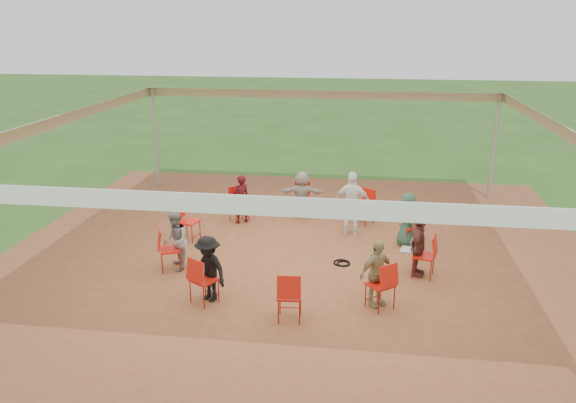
# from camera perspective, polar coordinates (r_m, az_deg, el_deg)

# --- Properties ---
(ground) EXTENTS (80.00, 80.00, 0.00)m
(ground) POSITION_cam_1_polar(r_m,az_deg,el_deg) (12.33, 0.92, -5.63)
(ground) COLOR #29531A
(ground) RESTS_ON ground
(dirt_patch) EXTENTS (13.00, 13.00, 0.00)m
(dirt_patch) POSITION_cam_1_polar(r_m,az_deg,el_deg) (12.33, 0.92, -5.60)
(dirt_patch) COLOR brown
(dirt_patch) RESTS_ON ground
(tent) EXTENTS (10.33, 10.33, 3.00)m
(tent) POSITION_cam_1_polar(r_m,az_deg,el_deg) (11.59, 0.98, 5.18)
(tent) COLOR #B2B2B7
(tent) RESTS_ON ground
(chair_0) EXTENTS (0.53, 0.51, 0.90)m
(chair_0) POSITION_cam_1_polar(r_m,az_deg,el_deg) (11.56, 13.61, -5.40)
(chair_0) COLOR red
(chair_0) RESTS_ON ground
(chair_1) EXTENTS (0.57, 0.56, 0.90)m
(chair_1) POSITION_cam_1_polar(r_m,az_deg,el_deg) (13.09, 12.43, -2.52)
(chair_1) COLOR red
(chair_1) RESTS_ON ground
(chair_2) EXTENTS (0.59, 0.59, 0.90)m
(chair_2) POSITION_cam_1_polar(r_m,az_deg,el_deg) (14.24, 7.74, -0.57)
(chair_2) COLOR red
(chair_2) RESTS_ON ground
(chair_3) EXTENTS (0.45, 0.47, 0.90)m
(chair_3) POSITION_cam_1_polar(r_m,az_deg,el_deg) (14.70, 1.43, 0.19)
(chair_3) COLOR red
(chair_3) RESTS_ON ground
(chair_4) EXTENTS (0.60, 0.61, 0.90)m
(chair_4) POSITION_cam_1_polar(r_m,az_deg,el_deg) (14.36, -5.00, -0.32)
(chair_4) COLOR red
(chair_4) RESTS_ON ground
(chair_5) EXTENTS (0.53, 0.51, 0.90)m
(chair_5) POSITION_cam_1_polar(r_m,az_deg,el_deg) (13.29, -10.04, -2.05)
(chair_5) COLOR red
(chair_5) RESTS_ON ground
(chair_6) EXTENTS (0.57, 0.56, 0.90)m
(chair_6) POSITION_cam_1_polar(r_m,az_deg,el_deg) (11.79, -11.89, -4.81)
(chair_6) COLOR red
(chair_6) RESTS_ON ground
(chair_7) EXTENTS (0.59, 0.59, 0.90)m
(chair_7) POSITION_cam_1_polar(r_m,az_deg,el_deg) (10.36, -8.54, -7.89)
(chair_7) COLOR red
(chair_7) RESTS_ON ground
(chair_8) EXTENTS (0.45, 0.47, 0.90)m
(chair_8) POSITION_cam_1_polar(r_m,az_deg,el_deg) (9.70, 0.16, -9.56)
(chair_8) COLOR red
(chair_8) RESTS_ON ground
(chair_9) EXTENTS (0.60, 0.61, 0.90)m
(chair_9) POSITION_cam_1_polar(r_m,az_deg,el_deg) (10.21, 9.38, -8.36)
(chair_9) COLOR red
(chair_9) RESTS_ON ground
(person_seated_0) EXTENTS (0.54, 0.80, 1.25)m
(person_seated_0) POSITION_cam_1_polar(r_m,az_deg,el_deg) (11.51, 13.09, -4.49)
(person_seated_0) COLOR #5C2A26
(person_seated_0) RESTS_ON ground
(person_seated_1) EXTENTS (0.55, 0.70, 1.25)m
(person_seated_1) POSITION_cam_1_polar(r_m,az_deg,el_deg) (12.98, 12.00, -1.81)
(person_seated_1) COLOR #254937
(person_seated_1) RESTS_ON ground
(person_seated_2) EXTENTS (1.19, 0.52, 1.25)m
(person_seated_2) POSITION_cam_1_polar(r_m,az_deg,el_deg) (14.53, 1.42, 0.73)
(person_seated_2) COLOR #B0A99C
(person_seated_2) RESTS_ON ground
(person_seated_3) EXTENTS (0.54, 0.52, 1.25)m
(person_seated_3) POSITION_cam_1_polar(r_m,az_deg,el_deg) (14.20, -4.79, 0.25)
(person_seated_3) COLOR #3C0A0E
(person_seated_3) RESTS_ON ground
(person_seated_4) EXTENTS (0.56, 0.70, 1.25)m
(person_seated_4) POSITION_cam_1_polar(r_m,az_deg,el_deg) (11.72, -11.36, -3.94)
(person_seated_4) COLOR gray
(person_seated_4) RESTS_ON ground
(person_seated_5) EXTENTS (0.90, 0.77, 1.25)m
(person_seated_5) POSITION_cam_1_polar(r_m,az_deg,el_deg) (10.36, -8.10, -6.77)
(person_seated_5) COLOR black
(person_seated_5) RESTS_ON ground
(person_seated_6) EXTENTS (0.80, 0.76, 1.25)m
(person_seated_6) POSITION_cam_1_polar(r_m,az_deg,el_deg) (10.21, 8.98, -7.20)
(person_seated_6) COLOR #978A58
(person_seated_6) RESTS_ON ground
(standing_person) EXTENTS (0.94, 0.53, 1.54)m
(standing_person) POSITION_cam_1_polar(r_m,az_deg,el_deg) (13.43, 6.55, -0.19)
(standing_person) COLOR white
(standing_person) RESTS_ON ground
(cable_coil) EXTENTS (0.36, 0.36, 0.03)m
(cable_coil) POSITION_cam_1_polar(r_m,az_deg,el_deg) (12.02, 5.54, -6.25)
(cable_coil) COLOR black
(cable_coil) RESTS_ON ground
(laptop) EXTENTS (0.35, 0.40, 0.24)m
(laptop) POSITION_cam_1_polar(r_m,az_deg,el_deg) (11.54, 12.31, -4.54)
(laptop) COLOR #B7B7BC
(laptop) RESTS_ON ground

